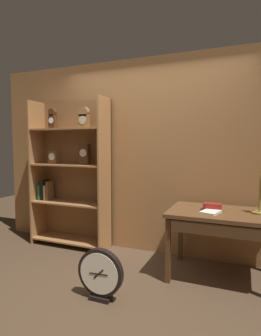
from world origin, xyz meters
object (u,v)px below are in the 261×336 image
toolbox_small (212,207)px  open_repair_manual (211,212)px  round_clock_large (100,274)px  workbench (224,220)px  bookshelf (70,174)px

toolbox_small → open_repair_manual: 0.14m
toolbox_small → round_clock_large: toolbox_small is taller
open_repair_manual → workbench: bearing=54.0°
toolbox_small → open_repair_manual: bearing=-91.5°
workbench → open_repair_manual: bearing=-142.5°
workbench → toolbox_small: 0.18m
workbench → round_clock_large: workbench is taller
bookshelf → open_repair_manual: bearing=-11.2°
bookshelf → open_repair_manual: 2.06m
workbench → round_clock_large: size_ratio=2.38×
toolbox_small → round_clock_large: bearing=-135.9°
bookshelf → workbench: bookshelf is taller
open_repair_manual → toolbox_small: bearing=105.0°
workbench → open_repair_manual: (-0.13, -0.10, 0.10)m
toolbox_small → workbench: bearing=-14.6°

